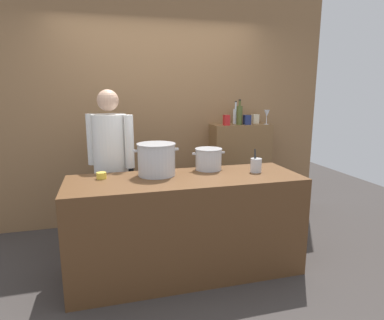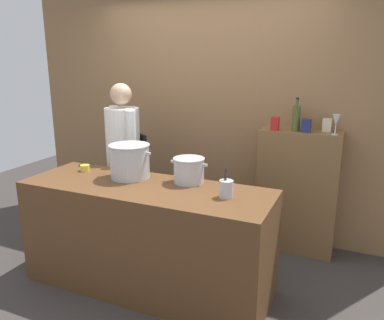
% 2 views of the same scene
% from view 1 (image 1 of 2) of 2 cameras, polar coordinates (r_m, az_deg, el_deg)
% --- Properties ---
extents(ground_plane, '(8.00, 8.00, 0.00)m').
position_cam_1_polar(ground_plane, '(3.24, -1.00, -18.57)').
color(ground_plane, '#383330').
extents(brick_back_panel, '(4.40, 0.10, 3.00)m').
position_cam_1_polar(brick_back_panel, '(4.17, -5.83, 9.86)').
color(brick_back_panel, olive).
rests_on(brick_back_panel, ground_plane).
extents(prep_counter, '(2.06, 0.70, 0.90)m').
position_cam_1_polar(prep_counter, '(3.04, -1.03, -11.25)').
color(prep_counter, brown).
rests_on(prep_counter, ground_plane).
extents(bar_cabinet, '(0.76, 0.32, 1.23)m').
position_cam_1_polar(bar_cabinet, '(4.38, 8.24, -1.83)').
color(bar_cabinet, brown).
rests_on(bar_cabinet, ground_plane).
extents(chef, '(0.46, 0.41, 1.66)m').
position_cam_1_polar(chef, '(3.42, -13.86, 0.08)').
color(chef, black).
rests_on(chef, ground_plane).
extents(stockpot_large, '(0.41, 0.35, 0.29)m').
position_cam_1_polar(stockpot_large, '(2.96, -6.18, 0.11)').
color(stockpot_large, '#B7BABF').
rests_on(stockpot_large, prep_counter).
extents(stockpot_small, '(0.32, 0.26, 0.21)m').
position_cam_1_polar(stockpot_small, '(3.16, 2.88, 0.17)').
color(stockpot_small, '#B7BABF').
rests_on(stockpot_small, prep_counter).
extents(utensil_crock, '(0.10, 0.10, 0.22)m').
position_cam_1_polar(utensil_crock, '(3.12, 11.03, -0.87)').
color(utensil_crock, '#B7BABF').
rests_on(utensil_crock, prep_counter).
extents(butter_jar, '(0.09, 0.09, 0.06)m').
position_cam_1_polar(butter_jar, '(2.95, -15.45, -2.61)').
color(butter_jar, yellow).
rests_on(butter_jar, prep_counter).
extents(wine_bottle_olive, '(0.08, 0.08, 0.31)m').
position_cam_1_polar(wine_bottle_olive, '(4.19, 8.23, 7.76)').
color(wine_bottle_olive, '#475123').
rests_on(wine_bottle_olive, bar_cabinet).
extents(wine_bottle_clear, '(0.06, 0.06, 0.29)m').
position_cam_1_polar(wine_bottle_clear, '(4.28, 7.55, 7.61)').
color(wine_bottle_clear, silver).
rests_on(wine_bottle_clear, bar_cabinet).
extents(wine_glass_short, '(0.07, 0.07, 0.18)m').
position_cam_1_polar(wine_glass_short, '(4.30, 12.84, 7.79)').
color(wine_glass_short, silver).
rests_on(wine_glass_short, bar_cabinet).
extents(spice_tin_red, '(0.07, 0.07, 0.13)m').
position_cam_1_polar(spice_tin_red, '(4.09, 6.00, 6.89)').
color(spice_tin_red, red).
rests_on(spice_tin_red, bar_cabinet).
extents(spice_tin_navy, '(0.08, 0.08, 0.12)m').
position_cam_1_polar(spice_tin_navy, '(4.22, 9.52, 6.89)').
color(spice_tin_navy, navy).
rests_on(spice_tin_navy, bar_cabinet).
extents(spice_tin_cream, '(0.08, 0.08, 0.12)m').
position_cam_1_polar(spice_tin_cream, '(4.41, 10.91, 7.03)').
color(spice_tin_cream, beige).
rests_on(spice_tin_cream, bar_cabinet).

